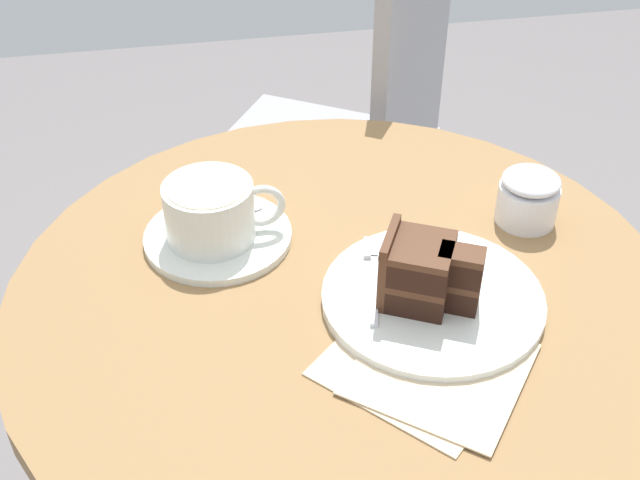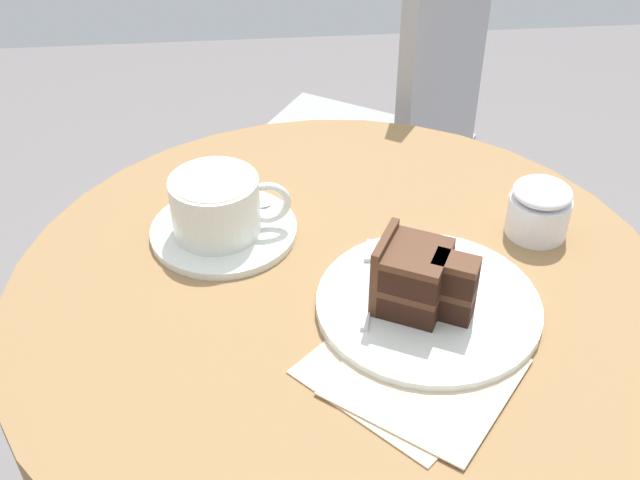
# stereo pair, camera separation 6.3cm
# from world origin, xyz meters

# --- Properties ---
(cafe_table) EXTENTS (0.70, 0.70, 0.68)m
(cafe_table) POSITION_xyz_m (0.00, 0.00, 0.57)
(cafe_table) COLOR olive
(cafe_table) RESTS_ON ground
(saucer) EXTENTS (0.17, 0.17, 0.01)m
(saucer) POSITION_xyz_m (-0.12, 0.10, 0.69)
(saucer) COLOR silver
(saucer) RESTS_ON cafe_table
(coffee_cup) EXTENTS (0.13, 0.10, 0.07)m
(coffee_cup) POSITION_xyz_m (-0.13, 0.10, 0.73)
(coffee_cup) COLOR silver
(coffee_cup) RESTS_ON saucer
(teaspoon) EXTENTS (0.10, 0.02, 0.00)m
(teaspoon) POSITION_xyz_m (-0.10, 0.14, 0.69)
(teaspoon) COLOR silver
(teaspoon) RESTS_ON saucer
(cake_plate) EXTENTS (0.23, 0.23, 0.01)m
(cake_plate) POSITION_xyz_m (0.08, -0.05, 0.69)
(cake_plate) COLOR silver
(cake_plate) RESTS_ON cafe_table
(cake_slice) EXTENTS (0.11, 0.09, 0.08)m
(cake_slice) POSITION_xyz_m (0.07, -0.05, 0.73)
(cake_slice) COLOR black
(cake_slice) RESTS_ON cake_plate
(fork) EXTENTS (0.05, 0.14, 0.00)m
(fork) POSITION_xyz_m (0.03, 0.00, 0.70)
(fork) COLOR silver
(fork) RESTS_ON cake_plate
(napkin) EXTENTS (0.23, 0.23, 0.00)m
(napkin) POSITION_xyz_m (0.06, -0.13, 0.69)
(napkin) COLOR beige
(napkin) RESTS_ON cafe_table
(cafe_chair) EXTENTS (0.52, 0.52, 0.87)m
(cafe_chair) POSITION_xyz_m (0.15, 0.58, 0.52)
(cafe_chair) COLOR #9E9EA3
(cafe_chair) RESTS_ON ground
(sugar_pot) EXTENTS (0.07, 0.07, 0.07)m
(sugar_pot) POSITION_xyz_m (0.23, 0.07, 0.72)
(sugar_pot) COLOR white
(sugar_pot) RESTS_ON cafe_table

